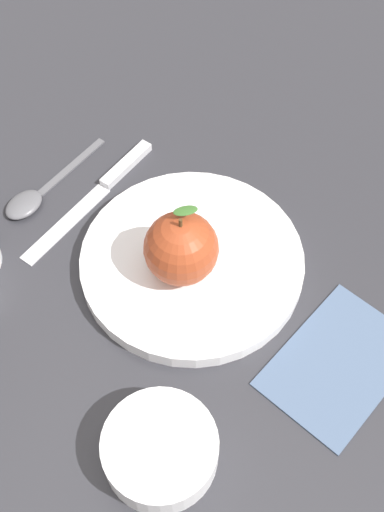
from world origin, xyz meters
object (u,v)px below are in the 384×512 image
object	(u,v)px
dinner_plate	(192,261)
linen_napkin	(339,363)
apple	(181,248)
knife	(102,189)
spoon	(34,197)
side_bowl	(160,448)

from	to	relation	value
dinner_plate	linen_napkin	size ratio (longest dim) A/B	1.58
apple	knife	distance (m)	0.16
spoon	linen_napkin	xyz separation A→B (m)	(-0.08, -0.38, -0.00)
side_bowl	spoon	distance (m)	0.34
knife	spoon	size ratio (longest dim) A/B	1.33
spoon	side_bowl	bearing A→B (deg)	-131.77
apple	side_bowl	bearing A→B (deg)	-164.50
dinner_plate	spoon	distance (m)	0.21
dinner_plate	side_bowl	distance (m)	0.21
apple	knife	bearing A→B (deg)	58.71
dinner_plate	knife	bearing A→B (deg)	65.61
knife	spoon	distance (m)	0.08
dinner_plate	apple	xyz separation A→B (m)	(-0.02, 0.00, 0.05)
apple	linen_napkin	distance (m)	0.19
linen_napkin	spoon	bearing A→B (deg)	78.33
dinner_plate	linen_napkin	distance (m)	0.19
knife	linen_napkin	bearing A→B (deg)	-110.73
apple	spoon	xyz separation A→B (m)	(0.04, 0.20, -0.05)
spoon	linen_napkin	distance (m)	0.39
side_bowl	apple	bearing A→B (deg)	15.50
apple	spoon	size ratio (longest dim) A/B	0.55
knife	spoon	bearing A→B (deg)	120.49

